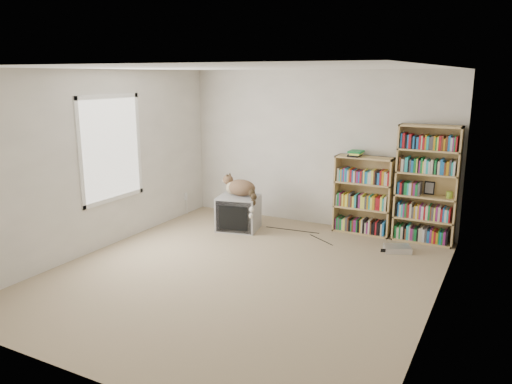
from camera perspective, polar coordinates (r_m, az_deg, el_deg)
The scene contains 17 objects.
floor at distance 6.31m, azimuth -1.59°, elevation -9.36°, with size 4.50×5.00×0.01m, color #9E896B.
wall_back at distance 8.18m, azimuth 6.98°, elevation 4.91°, with size 4.50×0.02×2.50m, color silver.
wall_front at distance 4.02m, azimuth -19.46°, elevation -4.56°, with size 4.50×0.02×2.50m, color silver.
wall_left at distance 7.29m, azimuth -17.30°, elevation 3.39°, with size 0.02×5.00×2.50m, color silver.
wall_right at distance 5.24m, azimuth 20.32°, elevation -0.55°, with size 0.02×5.00×2.50m, color silver.
ceiling at distance 5.82m, azimuth -1.75°, elevation 13.99°, with size 4.50×5.00×0.02m, color white.
window at distance 7.40m, azimuth -16.22°, elevation 4.78°, with size 0.02×1.22×1.52m, color white.
crt_tv at distance 7.99m, azimuth -2.00°, elevation -2.39°, with size 0.73×0.69×0.54m.
cat at distance 7.90m, azimuth -1.55°, elevation 0.18°, with size 0.72×0.51×0.57m.
bookcase_tall at distance 7.68m, azimuth 18.92°, elevation 0.51°, with size 0.87×0.30×1.73m.
bookcase_short at distance 7.92m, azimuth 12.16°, elevation -0.72°, with size 0.88×0.30×1.21m.
book_stack at distance 7.78m, azimuth 11.36°, elevation 4.34°, with size 0.21×0.27×0.09m, color #A4151F.
green_mug at distance 7.63m, azimuth 21.25°, elevation -0.28°, with size 0.09×0.09×0.10m, color olive.
framed_print at distance 7.76m, azimuth 19.21°, elevation 0.45°, with size 0.14×0.01×0.19m, color black.
dvd_player at distance 7.33m, azimuth 15.85°, elevation -6.26°, with size 0.36×0.25×0.08m, color silver.
wall_outlet at distance 8.93m, azimuth -8.03°, elevation -0.49°, with size 0.01×0.08×0.13m, color silver.
floor_cables at distance 7.70m, azimuth 5.82°, elevation -5.12°, with size 1.20×0.70×0.01m, color black, non-canonical shape.
Camera 1 is at (2.86, -5.07, 2.43)m, focal length 35.00 mm.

